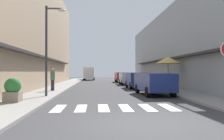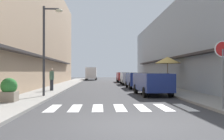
{
  "view_description": "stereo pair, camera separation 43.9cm",
  "coord_description": "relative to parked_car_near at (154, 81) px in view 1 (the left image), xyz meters",
  "views": [
    {
      "loc": [
        -1.3,
        -6.95,
        1.56
      ],
      "look_at": [
        0.32,
        16.51,
        1.73
      ],
      "focal_mm": 38.76,
      "sensor_mm": 36.0,
      "label": 1
    },
    {
      "loc": [
        -0.86,
        -6.97,
        1.56
      ],
      "look_at": [
        0.32,
        16.51,
        1.73
      ],
      "focal_mm": 38.76,
      "sensor_mm": 36.0,
      "label": 2
    }
  ],
  "objects": [
    {
      "name": "sidewalk_left",
      "position": [
        -7.43,
        7.39,
        -0.86
      ],
      "size": [
        2.36,
        57.2,
        0.12
      ],
      "primitive_type": "cube",
      "color": "gray",
      "rests_on": "ground_plane"
    },
    {
      "name": "parked_car_far",
      "position": [
        0.0,
        13.09,
        -0.0
      ],
      "size": [
        1.84,
        4.24,
        1.47
      ],
      "color": "silver",
      "rests_on": "ground_plane"
    },
    {
      "name": "crosswalk",
      "position": [
        -2.6,
        -5.53,
        -0.92
      ],
      "size": [
        6.15,
        2.2,
        0.01
      ],
      "color": "silver",
      "rests_on": "ground_plane"
    },
    {
      "name": "cafe_umbrella",
      "position": [
        2.2,
        3.99,
        1.6
      ],
      "size": [
        2.15,
        2.15,
        2.7
      ],
      "color": "#262626",
      "rests_on": "sidewalk_right"
    },
    {
      "name": "parked_car_distant",
      "position": [
        -0.0,
        19.78,
        -0.0
      ],
      "size": [
        1.82,
        4.4,
        1.47
      ],
      "color": "maroon",
      "rests_on": "ground_plane"
    },
    {
      "name": "parked_car_mid",
      "position": [
        0.0,
        6.42,
        -0.0
      ],
      "size": [
        1.81,
        4.06,
        1.47
      ],
      "color": "navy",
      "rests_on": "ground_plane"
    },
    {
      "name": "building_row_right",
      "position": [
        5.9,
        8.43,
        3.13
      ],
      "size": [
        5.5,
        38.77,
        8.11
      ],
      "color": "#939EA8",
      "rests_on": "ground_plane"
    },
    {
      "name": "building_row_left",
      "position": [
        -11.11,
        8.43,
        5.02
      ],
      "size": [
        5.5,
        38.77,
        11.9
      ],
      "color": "tan",
      "rests_on": "ground_plane"
    },
    {
      "name": "planter_corner",
      "position": [
        -7.85,
        -4.03,
        -0.23
      ],
      "size": [
        0.78,
        0.78,
        1.14
      ],
      "color": "gray",
      "rests_on": "sidewalk_left"
    },
    {
      "name": "delivery_van",
      "position": [
        -5.05,
        30.11,
        0.48
      ],
      "size": [
        2.07,
        5.43,
        2.37
      ],
      "color": "silver",
      "rests_on": "ground_plane"
    },
    {
      "name": "parked_car_near",
      "position": [
        0.0,
        0.0,
        0.0
      ],
      "size": [
        1.96,
        4.5,
        1.47
      ],
      "color": "navy",
      "rests_on": "ground_plane"
    },
    {
      "name": "ground_plane",
      "position": [
        -2.6,
        7.39,
        -0.92
      ],
      "size": [
        89.88,
        89.88,
        0.0
      ],
      "primitive_type": "plane",
      "color": "#38383A"
    },
    {
      "name": "pedestrian_walking_near",
      "position": [
        -7.16,
        2.85,
        0.09
      ],
      "size": [
        0.34,
        0.34,
        1.7
      ],
      "rotation": [
        0.0,
        0.0,
        2.4
      ],
      "color": "#282B33",
      "rests_on": "sidewalk_left"
    },
    {
      "name": "street_lamp",
      "position": [
        -6.63,
        -1.26,
        2.48
      ],
      "size": [
        1.19,
        0.28,
        5.38
      ],
      "color": "#38383D",
      "rests_on": "sidewalk_left"
    },
    {
      "name": "sidewalk_right",
      "position": [
        2.23,
        7.39,
        -0.86
      ],
      "size": [
        2.36,
        57.2,
        0.12
      ],
      "primitive_type": "cube",
      "color": "gray",
      "rests_on": "ground_plane"
    }
  ]
}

